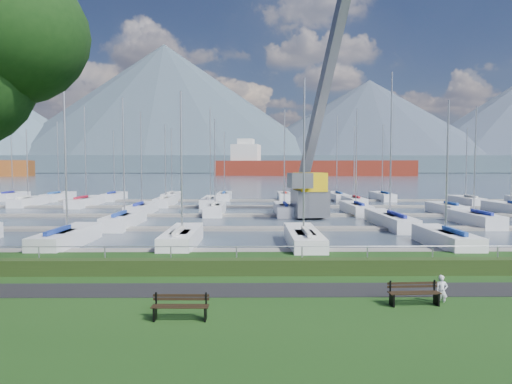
{
  "coord_description": "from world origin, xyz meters",
  "views": [
    {
      "loc": [
        -0.29,
        -20.63,
        4.89
      ],
      "look_at": [
        0.0,
        12.0,
        3.0
      ],
      "focal_mm": 32.0,
      "sensor_mm": 36.0,
      "label": 1
    }
  ],
  "objects_px": {
    "bench_left": "(180,307)",
    "crane": "(313,161)",
    "person": "(442,287)",
    "bench_right": "(414,293)"
  },
  "relations": [
    {
      "from": "bench_left",
      "to": "bench_right",
      "type": "distance_m",
      "value": 8.08
    },
    {
      "from": "bench_left",
      "to": "crane",
      "type": "distance_m",
      "value": 33.17
    },
    {
      "from": "bench_left",
      "to": "person",
      "type": "bearing_deg",
      "value": 11.7
    },
    {
      "from": "bench_left",
      "to": "crane",
      "type": "xyz_separation_m",
      "value": [
        8.43,
        31.71,
        4.91
      ]
    },
    {
      "from": "crane",
      "to": "person",
      "type": "bearing_deg",
      "value": -96.74
    },
    {
      "from": "crane",
      "to": "bench_right",
      "type": "bearing_deg",
      "value": -98.83
    },
    {
      "from": "bench_left",
      "to": "bench_right",
      "type": "relative_size",
      "value": 0.99
    },
    {
      "from": "bench_left",
      "to": "crane",
      "type": "relative_size",
      "value": 0.08
    },
    {
      "from": "crane",
      "to": "bench_left",
      "type": "bearing_deg",
      "value": -112.8
    },
    {
      "from": "bench_right",
      "to": "crane",
      "type": "bearing_deg",
      "value": 85.51
    }
  ]
}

